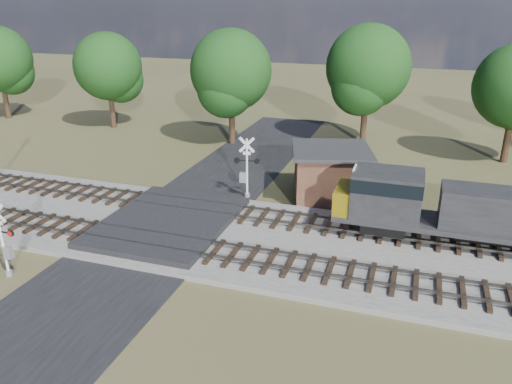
% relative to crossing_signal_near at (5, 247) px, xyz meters
% --- Properties ---
extents(ground, '(160.00, 160.00, 0.00)m').
position_rel_crossing_signal_near_xyz_m(ground, '(4.75, 6.76, -1.60)').
color(ground, '#464927').
rests_on(ground, ground).
extents(ballast_bed, '(140.00, 10.00, 0.30)m').
position_rel_crossing_signal_near_xyz_m(ballast_bed, '(14.75, 7.26, -1.45)').
color(ballast_bed, gray).
rests_on(ballast_bed, ground).
extents(road, '(7.00, 60.00, 0.08)m').
position_rel_crossing_signal_near_xyz_m(road, '(4.75, 6.76, -1.56)').
color(road, black).
rests_on(road, ground).
extents(crossing_panel, '(7.00, 9.00, 0.62)m').
position_rel_crossing_signal_near_xyz_m(crossing_panel, '(4.75, 7.26, -1.28)').
color(crossing_panel, '#262628').
rests_on(crossing_panel, ground).
extents(track_near, '(140.00, 2.60, 0.33)m').
position_rel_crossing_signal_near_xyz_m(track_near, '(7.87, 4.76, -1.18)').
color(track_near, black).
rests_on(track_near, ballast_bed).
extents(track_far, '(140.00, 2.60, 0.33)m').
position_rel_crossing_signal_near_xyz_m(track_far, '(7.87, 9.76, -1.18)').
color(track_far, black).
rests_on(track_far, ballast_bed).
extents(crossing_signal_near, '(1.55, 0.34, 3.84)m').
position_rel_crossing_signal_near_xyz_m(crossing_signal_near, '(0.00, 0.00, 0.00)').
color(crossing_signal_near, silver).
rests_on(crossing_signal_near, ground).
extents(crossing_signal_far, '(1.70, 0.41, 4.24)m').
position_rel_crossing_signal_near_xyz_m(crossing_signal_far, '(7.48, 13.25, 0.17)').
color(crossing_signal_far, silver).
rests_on(crossing_signal_far, ground).
extents(equipment_shed, '(6.25, 6.25, 3.45)m').
position_rel_crossing_signal_near_xyz_m(equipment_shed, '(12.82, 15.05, 0.15)').
color(equipment_shed, '#482D1F').
rests_on(equipment_shed, ground).
extents(treeline, '(82.49, 11.56, 10.69)m').
position_rel_crossing_signal_near_xyz_m(treeline, '(10.71, 27.75, 4.86)').
color(treeline, black).
rests_on(treeline, ground).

